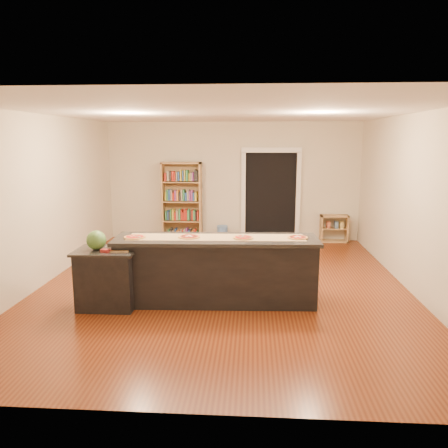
# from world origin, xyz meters

# --- Properties ---
(room) EXTENTS (6.00, 7.00, 2.80)m
(room) POSITION_xyz_m (0.00, 0.00, 1.40)
(room) COLOR beige
(room) RESTS_ON ground
(doorway) EXTENTS (1.40, 0.09, 2.21)m
(doorway) POSITION_xyz_m (0.90, 3.46, 1.20)
(doorway) COLOR black
(doorway) RESTS_ON room
(kitchen_island) EXTENTS (2.97, 0.80, 0.98)m
(kitchen_island) POSITION_xyz_m (-0.05, -0.76, 0.49)
(kitchen_island) COLOR black
(kitchen_island) RESTS_ON ground
(side_counter) EXTENTS (0.87, 0.63, 0.86)m
(side_counter) POSITION_xyz_m (-1.59, -1.08, 0.43)
(side_counter) COLOR black
(side_counter) RESTS_ON ground
(bookshelf) EXTENTS (0.94, 0.33, 1.87)m
(bookshelf) POSITION_xyz_m (-1.21, 3.28, 0.94)
(bookshelf) COLOR tan
(bookshelf) RESTS_ON ground
(low_shelf) EXTENTS (0.65, 0.28, 0.65)m
(low_shelf) POSITION_xyz_m (2.40, 3.31, 0.32)
(low_shelf) COLOR tan
(low_shelf) RESTS_ON ground
(waste_bin) EXTENTS (0.26, 0.26, 0.37)m
(waste_bin) POSITION_xyz_m (-0.24, 3.22, 0.19)
(waste_bin) COLOR #537CBA
(waste_bin) RESTS_ON ground
(kraft_paper) EXTENTS (2.59, 0.57, 0.00)m
(kraft_paper) POSITION_xyz_m (-0.05, -0.73, 0.98)
(kraft_paper) COLOR #987D4E
(kraft_paper) RESTS_ON kitchen_island
(watermelon) EXTENTS (0.27, 0.27, 0.27)m
(watermelon) POSITION_xyz_m (-1.72, -1.08, 0.99)
(watermelon) COLOR #144214
(watermelon) RESTS_ON side_counter
(cutting_board) EXTENTS (0.27, 0.19, 0.02)m
(cutting_board) POSITION_xyz_m (-1.37, -1.14, 0.87)
(cutting_board) COLOR tan
(cutting_board) RESTS_ON side_counter
(package_red) EXTENTS (0.13, 0.11, 0.04)m
(package_red) POSITION_xyz_m (-1.55, -1.22, 0.88)
(package_red) COLOR maroon
(package_red) RESTS_ON side_counter
(package_teal) EXTENTS (0.13, 0.13, 0.05)m
(package_teal) POSITION_xyz_m (-1.31, -0.98, 0.88)
(package_teal) COLOR #195966
(package_teal) RESTS_ON side_counter
(pizza_a) EXTENTS (0.31, 0.31, 0.02)m
(pizza_a) POSITION_xyz_m (-1.24, -0.84, 0.99)
(pizza_a) COLOR #B38645
(pizza_a) RESTS_ON kitchen_island
(pizza_b) EXTENTS (0.33, 0.33, 0.02)m
(pizza_b) POSITION_xyz_m (-0.45, -0.77, 0.99)
(pizza_b) COLOR #B38645
(pizza_b) RESTS_ON kitchen_island
(pizza_c) EXTENTS (0.30, 0.30, 0.02)m
(pizza_c) POSITION_xyz_m (0.34, -0.78, 0.99)
(pizza_c) COLOR #B38645
(pizza_c) RESTS_ON kitchen_island
(pizza_d) EXTENTS (0.28, 0.28, 0.02)m
(pizza_d) POSITION_xyz_m (1.13, -0.71, 0.99)
(pizza_d) COLOR #B38645
(pizza_d) RESTS_ON kitchen_island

